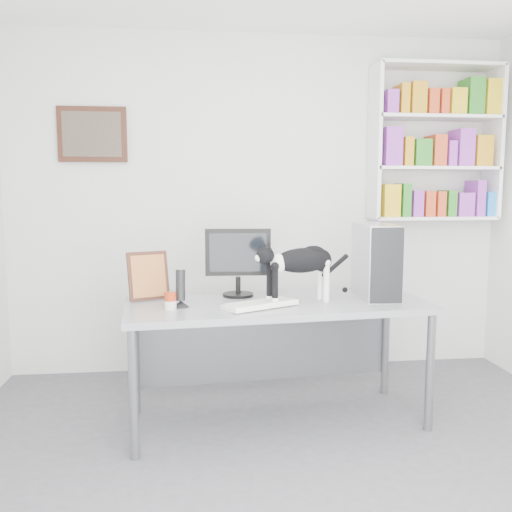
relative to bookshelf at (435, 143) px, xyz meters
name	(u,v)px	position (x,y,z in m)	size (l,w,h in m)	color
room	(313,219)	(-1.40, -1.85, -0.50)	(4.01, 4.01, 2.70)	#58595E
bookshelf	(435,143)	(0.00, 0.00, 0.00)	(1.03, 0.28, 1.24)	white
wall_art	(92,134)	(-2.70, 0.12, 0.05)	(0.52, 0.04, 0.42)	#412015
desk	(277,363)	(-1.42, -0.95, -1.46)	(1.87, 0.73, 0.78)	gray
monitor	(238,262)	(-1.65, -0.73, -0.84)	(0.43, 0.20, 0.46)	black
keyboard	(260,304)	(-1.54, -1.08, -1.05)	(0.45, 0.17, 0.03)	white
pc_tower	(376,261)	(-0.75, -0.84, -0.83)	(0.21, 0.48, 0.48)	silver
speaker	(181,288)	(-2.02, -1.02, -0.95)	(0.10, 0.10, 0.24)	black
leaning_print	(148,275)	(-2.23, -0.77, -0.91)	(0.26, 0.10, 0.32)	#412015
soup_can	(170,301)	(-2.07, -1.08, -1.02)	(0.07, 0.07, 0.10)	#A52A0E
cat	(300,275)	(-1.28, -1.00, -0.89)	(0.59, 0.16, 0.36)	black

